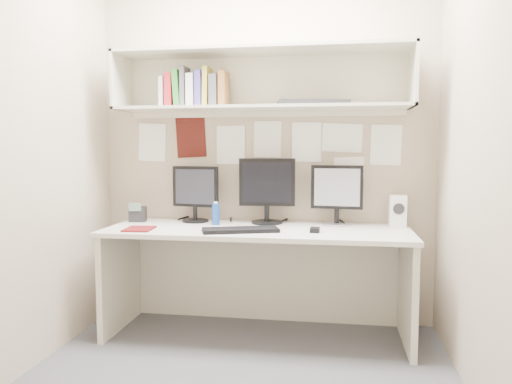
% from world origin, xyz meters
% --- Properties ---
extents(floor, '(2.40, 2.00, 0.01)m').
position_xyz_m(floor, '(0.00, 0.00, 0.00)').
color(floor, '#444549').
rests_on(floor, ground).
extents(wall_back, '(2.40, 0.02, 2.60)m').
position_xyz_m(wall_back, '(0.00, 1.00, 1.30)').
color(wall_back, tan).
rests_on(wall_back, ground).
extents(wall_front, '(2.40, 0.02, 2.60)m').
position_xyz_m(wall_front, '(0.00, -1.00, 1.30)').
color(wall_front, tan).
rests_on(wall_front, ground).
extents(wall_left, '(0.02, 2.00, 2.60)m').
position_xyz_m(wall_left, '(-1.20, 0.00, 1.30)').
color(wall_left, tan).
rests_on(wall_left, ground).
extents(wall_right, '(0.02, 2.00, 2.60)m').
position_xyz_m(wall_right, '(1.20, 0.00, 1.30)').
color(wall_right, tan).
rests_on(wall_right, ground).
extents(desk, '(2.00, 0.70, 0.73)m').
position_xyz_m(desk, '(0.00, 0.65, 0.37)').
color(desk, beige).
rests_on(desk, floor).
extents(overhead_hutch, '(2.00, 0.38, 0.40)m').
position_xyz_m(overhead_hutch, '(0.00, 0.86, 1.72)').
color(overhead_hutch, beige).
rests_on(overhead_hutch, wall_back).
extents(pinned_papers, '(1.92, 0.01, 0.48)m').
position_xyz_m(pinned_papers, '(0.00, 0.99, 1.25)').
color(pinned_papers, white).
rests_on(pinned_papers, wall_back).
extents(monitor_left, '(0.34, 0.19, 0.40)m').
position_xyz_m(monitor_left, '(-0.48, 0.87, 0.95)').
color(monitor_left, black).
rests_on(monitor_left, desk).
extents(monitor_center, '(0.39, 0.22, 0.46)m').
position_xyz_m(monitor_center, '(0.03, 0.87, 0.98)').
color(monitor_center, black).
rests_on(monitor_center, desk).
extents(monitor_right, '(0.35, 0.19, 0.41)m').
position_xyz_m(monitor_right, '(0.52, 0.87, 0.96)').
color(monitor_right, '#A5A5AA').
rests_on(monitor_right, desk).
extents(keyboard, '(0.51, 0.31, 0.02)m').
position_xyz_m(keyboard, '(-0.08, 0.49, 0.74)').
color(keyboard, black).
rests_on(keyboard, desk).
extents(mouse, '(0.06, 0.09, 0.03)m').
position_xyz_m(mouse, '(0.38, 0.54, 0.74)').
color(mouse, black).
rests_on(mouse, desk).
extents(speaker, '(0.11, 0.11, 0.21)m').
position_xyz_m(speaker, '(0.92, 0.86, 0.84)').
color(speaker, silver).
rests_on(speaker, desk).
extents(blue_bottle, '(0.05, 0.05, 0.16)m').
position_xyz_m(blue_bottle, '(-0.30, 0.74, 0.81)').
color(blue_bottle, navy).
rests_on(blue_bottle, desk).
extents(maroon_notebook, '(0.19, 0.22, 0.01)m').
position_xyz_m(maroon_notebook, '(-0.75, 0.46, 0.74)').
color(maroon_notebook, '#580F11').
rests_on(maroon_notebook, desk).
extents(desk_phone, '(0.13, 0.12, 0.14)m').
position_xyz_m(desk_phone, '(-0.90, 0.81, 0.78)').
color(desk_phone, black).
rests_on(desk_phone, desk).
extents(book_stack, '(0.46, 0.17, 0.27)m').
position_xyz_m(book_stack, '(-0.46, 0.78, 1.66)').
color(book_stack, beige).
rests_on(book_stack, overhead_hutch).
extents(hutch_tray, '(0.49, 0.28, 0.03)m').
position_xyz_m(hutch_tray, '(0.35, 0.77, 1.56)').
color(hutch_tray, black).
rests_on(hutch_tray, overhead_hutch).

